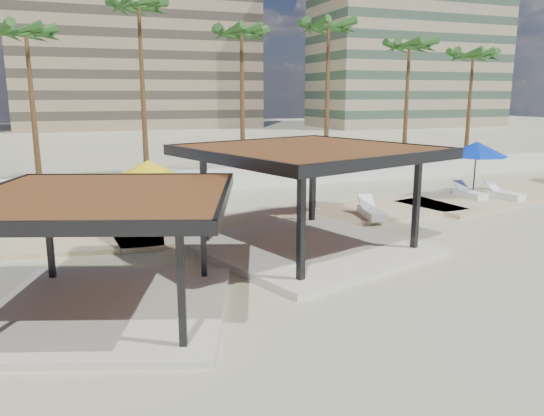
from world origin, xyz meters
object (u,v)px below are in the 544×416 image
Objects in this scene: umbrella_c at (316,164)px; lounger_b at (371,212)px; pavilion_central at (308,189)px; lounger_d at (469,194)px; pavilion_west at (104,242)px; lounger_c at (504,194)px.

lounger_b is at bearing -48.96° from umbrella_c.
lounger_d is (11.64, 5.17, -1.84)m from pavilion_central.
lounger_c is at bearing 40.07° from pavilion_west.
umbrella_c is 3.34m from lounger_b.
lounger_b is at bearing 105.57° from lounger_d.
lounger_c is (13.12, 4.34, -1.83)m from pavilion_central.
lounger_c is at bearing -4.10° from umbrella_c.
umbrella_c is at bearing 53.24° from lounger_b.
umbrella_c is 1.64× the size of lounger_d.
umbrella_c reaches higher than lounger_d.
umbrella_c is 10.63m from lounger_c.
lounger_b is 1.02× the size of lounger_c.
pavilion_central is at bearing 44.44° from pavilion_west.
pavilion_west is 21.64m from lounger_c.
pavilion_central is 13.94m from lounger_c.
lounger_d is at bearing 0.53° from umbrella_c.
lounger_b is 1.11× the size of lounger_d.
pavilion_central reaches higher than lounger_b.
lounger_b is (1.77, -2.03, -1.97)m from umbrella_c.
lounger_d is at bearing 43.70° from pavilion_west.
lounger_c is (8.65, 1.29, -0.00)m from lounger_b.
pavilion_central reaches higher than lounger_d.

